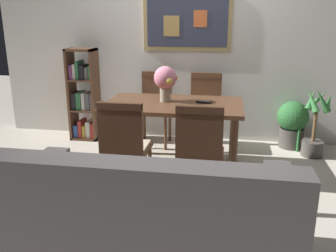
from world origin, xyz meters
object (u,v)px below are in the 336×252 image
dining_chair_near_right (200,147)px  tv_remote (204,102)px  dining_chair_far_right (205,104)px  bookshelf (85,98)px  dining_table (174,112)px  dining_chair_far_left (155,102)px  leather_couch (149,225)px  flower_vase (165,80)px  dining_chair_near_left (124,142)px  potted_palm (315,128)px  potted_ivy (292,123)px

dining_chair_near_right → tv_remote: bearing=91.9°
dining_chair_far_right → bookshelf: bearing=178.8°
dining_table → dining_chair_far_left: bearing=114.2°
leather_couch → dining_table: bearing=93.1°
dining_chair_far_right → leather_couch: dining_chair_far_right is taller
bookshelf → flower_vase: bookshelf is taller
bookshelf → tv_remote: bookshelf is taller
leather_couch → bookshelf: 2.82m
dining_chair_near_right → bookshelf: bearing=136.2°
dining_chair_near_right → bookshelf: size_ratio=0.76×
dining_chair_near_right → dining_chair_far_right: 1.54m
leather_couch → tv_remote: size_ratio=11.13×
dining_chair_near_left → leather_couch: bearing=-65.2°
dining_table → dining_chair_near_right: dining_chair_near_right is taller
dining_chair_far_right → leather_couch: size_ratio=0.51×
dining_chair_far_left → potted_palm: bearing=-5.1°
dining_chair_near_right → dining_chair_far_left: size_ratio=1.00×
tv_remote → leather_couch: bearing=-97.4°
leather_couch → potted_ivy: size_ratio=2.95×
dining_chair_near_left → bookshelf: bearing=122.2°
dining_chair_near_left → tv_remote: (0.63, 0.80, 0.20)m
dining_chair_near_right → dining_table: bearing=113.6°
flower_vase → potted_palm: bearing=18.3°
flower_vase → tv_remote: flower_vase is taller
tv_remote → dining_chair_near_left: bearing=-128.2°
dining_table → leather_couch: bearing=-86.9°
dining_table → dining_chair_far_right: 0.82m
leather_couch → bookshelf: bearing=119.6°
leather_couch → flower_vase: flower_vase is taller
bookshelf → flower_vase: (1.21, -0.74, 0.40)m
tv_remote → dining_table: bearing=-172.4°
bookshelf → potted_ivy: size_ratio=1.95×
bookshelf → tv_remote: bearing=-25.2°
potted_palm → flower_vase: bearing=-161.7°
leather_couch → tv_remote: (0.22, 1.69, 0.42)m
leather_couch → dining_chair_far_left: bearing=100.2°
dining_chair_far_right → flower_vase: flower_vase is taller
potted_ivy → dining_chair_near_left: bearing=-135.7°
leather_couch → potted_ivy: (1.27, 2.52, 0.01)m
dining_chair_far_right → dining_chair_far_left: size_ratio=1.00×
potted_ivy → flower_vase: 1.78m
dining_chair_near_right → flower_vase: (-0.43, 0.83, 0.41)m
leather_couch → potted_ivy: leather_couch is taller
bookshelf → tv_remote: 1.79m
dining_table → bookshelf: bearing=148.4°
dining_chair_near_right → flower_vase: size_ratio=2.47×
dining_chair_near_left → dining_chair_far_right: same height
dining_chair_far_left → bookshelf: bookshelf is taller
dining_chair_near_left → dining_chair_far_left: (-0.03, 1.53, 0.00)m
dining_table → dining_chair_near_right: (0.34, -0.77, -0.09)m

